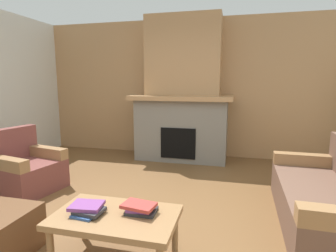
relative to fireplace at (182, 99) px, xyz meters
The scene contains 9 objects.
ground 2.87m from the fireplace, 90.00° to the right, with size 9.00×9.00×0.00m, color brown.
wall_back_wood_panel 0.42m from the fireplace, 90.00° to the left, with size 6.00×0.12×2.70m, color tan.
fireplace is the anchor object (origin of this frame).
couch 3.04m from the fireplace, 47.57° to the right, with size 0.89×1.82×0.85m.
armchair 2.89m from the fireplace, 130.62° to the right, with size 0.89×0.89×0.85m.
coffee_table 3.31m from the fireplace, 88.70° to the right, with size 1.00×0.60×0.43m.
ottoman 3.62m from the fireplace, 105.59° to the right, with size 0.52×0.52×0.40m, color brown.
book_stack_near_edge 3.34m from the fireplace, 92.57° to the right, with size 0.29×0.25×0.08m.
book_stack_center 3.23m from the fireplace, 85.30° to the right, with size 0.28×0.22×0.08m.
Camera 1 is at (0.97, -2.48, 1.48)m, focal length 29.03 mm.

